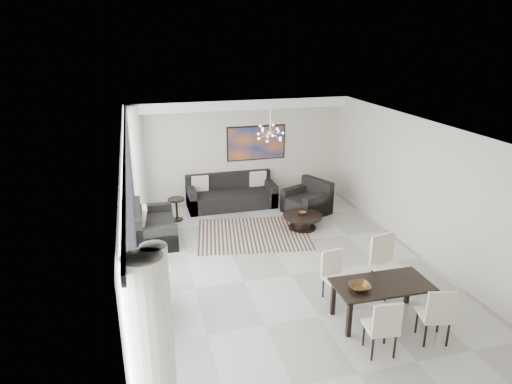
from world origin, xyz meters
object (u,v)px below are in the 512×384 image
object	(u,v)px
tv_console	(150,303)
dining_table	(382,288)
sofa_main	(231,196)
television	(158,274)
coffee_table	(302,221)

from	to	relation	value
tv_console	dining_table	bearing A→B (deg)	-16.34
sofa_main	dining_table	bearing A→B (deg)	-77.52
television	tv_console	bearing A→B (deg)	78.01
dining_table	television	bearing A→B (deg)	163.13
sofa_main	television	distance (m)	5.29
coffee_table	dining_table	xyz separation A→B (m)	(-0.08, -3.88, 0.39)
sofa_main	dining_table	xyz separation A→B (m)	(1.29, -5.83, 0.28)
sofa_main	tv_console	bearing A→B (deg)	-117.11
tv_console	television	distance (m)	0.56
television	sofa_main	bearing A→B (deg)	-33.62
television	dining_table	size ratio (longest dim) A/B	0.62
coffee_table	television	size ratio (longest dim) A/B	0.98
tv_console	sofa_main	bearing A→B (deg)	62.89
tv_console	television	bearing A→B (deg)	-3.87
sofa_main	tv_console	size ratio (longest dim) A/B	1.51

